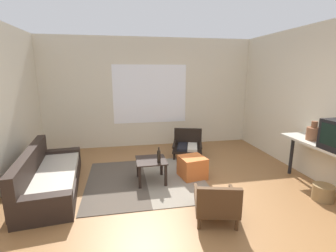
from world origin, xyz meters
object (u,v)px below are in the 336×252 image
(glass_bottle, at_px, (159,156))
(wicker_basket, at_px, (323,193))
(ottoman_orange, at_px, (192,167))
(armchair_by_window, at_px, (188,144))
(console_shelf, at_px, (330,151))
(couch, at_px, (49,178))
(coffee_table, at_px, (151,164))
(clay_vase, at_px, (313,133))
(armchair_striped_foreground, at_px, (216,202))

(glass_bottle, height_order, wicker_basket, glass_bottle)
(ottoman_orange, relative_size, wicker_basket, 1.44)
(armchair_by_window, distance_m, console_shelf, 2.76)
(couch, distance_m, glass_bottle, 1.81)
(couch, relative_size, console_shelf, 1.23)
(coffee_table, height_order, ottoman_orange, coffee_table)
(armchair_by_window, relative_size, clay_vase, 2.52)
(armchair_by_window, bearing_deg, couch, -155.40)
(coffee_table, xyz_separation_m, clay_vase, (2.61, -0.59, 0.58))
(couch, distance_m, clay_vase, 4.38)
(ottoman_orange, relative_size, console_shelf, 0.25)
(coffee_table, xyz_separation_m, console_shelf, (2.61, -0.96, 0.39))
(armchair_striped_foreground, distance_m, glass_bottle, 1.30)
(clay_vase, bearing_deg, couch, 172.14)
(wicker_basket, bearing_deg, armchair_striped_foreground, -174.29)
(couch, height_order, wicker_basket, couch)
(armchair_striped_foreground, relative_size, clay_vase, 2.39)
(ottoman_orange, height_order, clay_vase, clay_vase)
(clay_vase, xyz_separation_m, glass_bottle, (-2.50, 0.45, -0.39))
(glass_bottle, bearing_deg, clay_vase, -10.12)
(coffee_table, relative_size, armchair_striped_foreground, 0.71)
(clay_vase, relative_size, wicker_basket, 1.05)
(armchair_striped_foreground, height_order, wicker_basket, armchair_striped_foreground)
(glass_bottle, bearing_deg, ottoman_orange, 16.25)
(wicker_basket, bearing_deg, coffee_table, 155.83)
(wicker_basket, bearing_deg, ottoman_orange, 146.04)
(couch, relative_size, coffee_table, 4.03)
(coffee_table, height_order, clay_vase, clay_vase)
(coffee_table, bearing_deg, clay_vase, -12.70)
(couch, bearing_deg, glass_bottle, -4.66)
(coffee_table, bearing_deg, ottoman_orange, 3.28)
(coffee_table, bearing_deg, glass_bottle, -51.35)
(couch, relative_size, armchair_striped_foreground, 2.86)
(armchair_striped_foreground, xyz_separation_m, clay_vase, (1.93, 0.69, 0.65))
(couch, bearing_deg, coffee_table, -0.06)
(armchair_striped_foreground, bearing_deg, clay_vase, 19.64)
(armchair_striped_foreground, xyz_separation_m, ottoman_orange, (0.07, 1.32, -0.06))
(armchair_by_window, height_order, glass_bottle, glass_bottle)
(couch, height_order, clay_vase, clay_vase)
(armchair_by_window, xyz_separation_m, clay_vase, (1.63, -1.80, 0.64))
(armchair_by_window, height_order, wicker_basket, armchair_by_window)
(console_shelf, bearing_deg, glass_bottle, 161.86)
(glass_bottle, distance_m, wicker_basket, 2.56)
(couch, bearing_deg, clay_vase, -7.86)
(armchair_by_window, distance_m, glass_bottle, 1.63)
(clay_vase, height_order, glass_bottle, clay_vase)
(armchair_by_window, bearing_deg, coffee_table, -129.00)
(ottoman_orange, bearing_deg, wicker_basket, -33.96)
(ottoman_orange, relative_size, clay_vase, 1.37)
(coffee_table, relative_size, console_shelf, 0.30)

